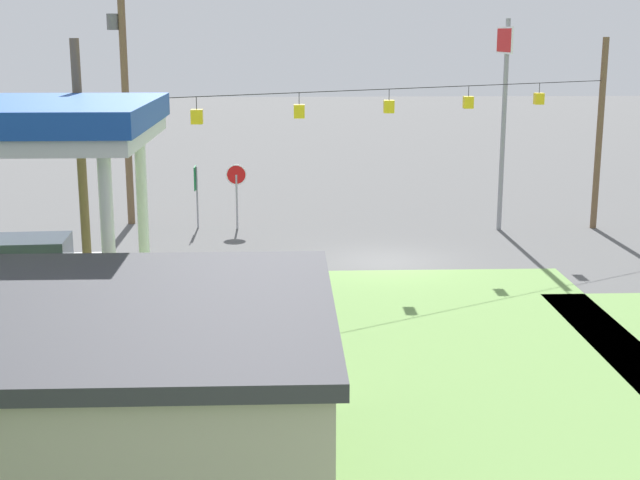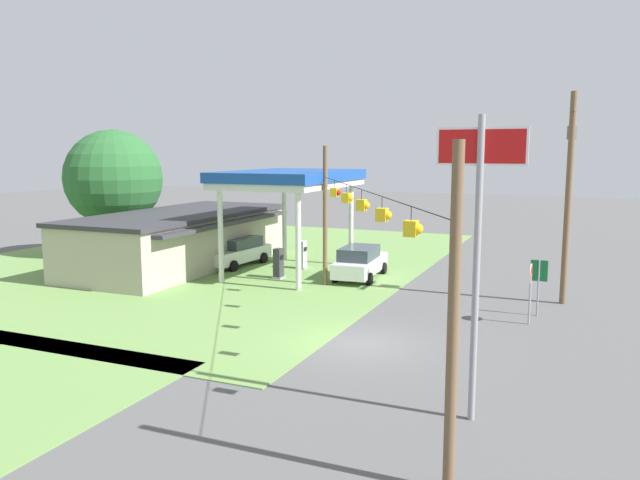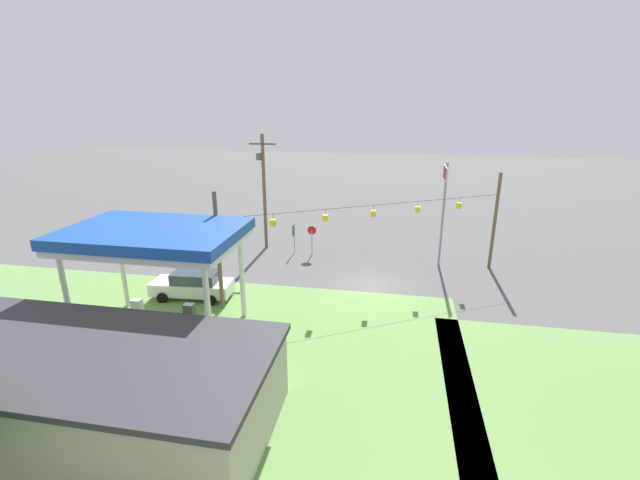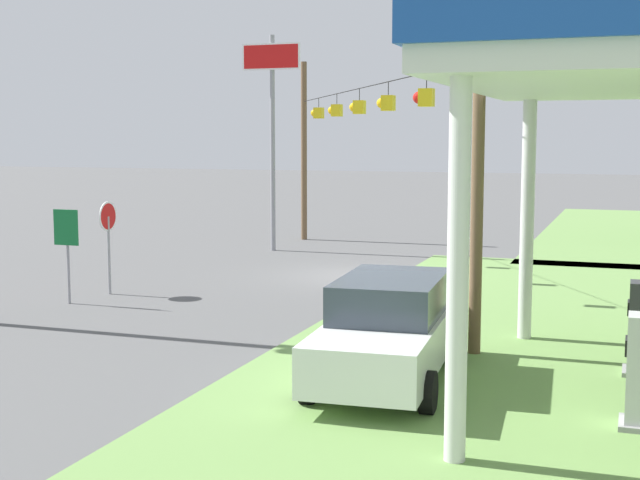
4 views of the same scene
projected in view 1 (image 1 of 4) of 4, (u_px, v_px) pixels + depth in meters
The scene contains 8 objects.
ground_plane at pixel (386, 262), 29.31m from camera, with size 160.00×160.00×0.00m, color #565656.
fuel_pump_near at pixel (37, 318), 20.98m from camera, with size 0.71×0.56×1.69m.
car_at_pumps_front at pixel (11, 269), 24.86m from camera, with size 5.16×2.36×1.80m.
stop_sign_roadside at pixel (236, 182), 33.98m from camera, with size 0.80×0.08×2.50m.
stop_sign_overhead at pixel (504, 84), 32.95m from camera, with size 0.22×2.25×7.89m.
route_sign at pixel (196, 184), 34.14m from camera, with size 0.10×0.70×2.40m.
utility_pole_main at pixel (124, 87), 34.10m from camera, with size 2.20×0.44×9.58m.
signal_span_gantry at pixel (388, 140), 28.42m from camera, with size 17.46×10.24×7.23m.
Camera 1 is at (3.30, 28.28, 7.32)m, focal length 50.00 mm.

